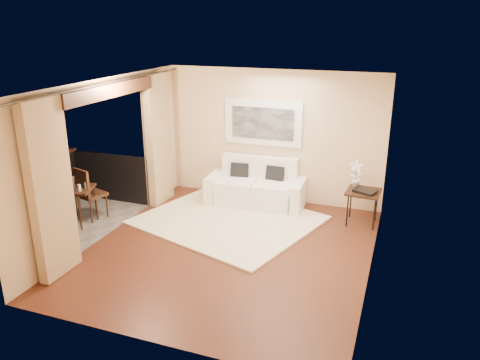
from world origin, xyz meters
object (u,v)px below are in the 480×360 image
at_px(side_table, 363,194).
at_px(orchid, 356,174).
at_px(balcony_chair_far, 87,190).
at_px(balcony_chair_near, 55,210).
at_px(bistro_table, 76,192).
at_px(ice_bucket, 72,180).
at_px(sofa, 256,188).

height_order(side_table, orchid, orchid).
bearing_deg(balcony_chair_far, orchid, -142.13).
xyz_separation_m(balcony_chair_far, balcony_chair_near, (-0.05, -0.81, -0.10)).
distance_m(orchid, bistro_table, 5.18).
distance_m(side_table, orchid, 0.39).
bearing_deg(side_table, balcony_chair_far, -162.12).
relative_size(bistro_table, balcony_chair_near, 0.85).
relative_size(side_table, balcony_chair_near, 0.75).
bearing_deg(ice_bucket, orchid, 20.20).
height_order(balcony_chair_far, ice_bucket, balcony_chair_far).
relative_size(side_table, ice_bucket, 3.24).
distance_m(sofa, balcony_chair_far, 3.31).
height_order(bistro_table, balcony_chair_far, balcony_chair_far).
relative_size(balcony_chair_near, ice_bucket, 4.34).
distance_m(bistro_table, ice_bucket, 0.26).
relative_size(orchid, bistro_table, 0.70).
relative_size(orchid, ice_bucket, 2.57).
distance_m(side_table, ice_bucket, 5.38).
distance_m(orchid, balcony_chair_near, 5.41).
distance_m(bistro_table, balcony_chair_far, 0.22).
bearing_deg(balcony_chair_far, sofa, -128.32).
height_order(balcony_chair_far, balcony_chair_near, balcony_chair_far).
bearing_deg(ice_bucket, bistro_table, -38.61).
distance_m(side_table, bistro_table, 5.28).
bearing_deg(balcony_chair_near, bistro_table, 77.61).
relative_size(sofa, ice_bucket, 10.02).
relative_size(balcony_chair_far, ice_bucket, 5.11).
xyz_separation_m(bistro_table, ice_bucket, (-0.14, 0.11, 0.18)).
bearing_deg(orchid, sofa, 176.66).
bearing_deg(ice_bucket, side_table, 18.08).
bearing_deg(sofa, side_table, -9.89).
bearing_deg(orchid, balcony_chair_far, -159.89).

